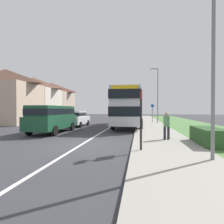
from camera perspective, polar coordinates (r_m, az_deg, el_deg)
name	(u,v)px	position (r m, az deg, el deg)	size (l,w,h in m)	color
ground_plane	(82,144)	(9.56, -9.52, -10.09)	(120.00, 120.00, 0.00)	#38383D
lane_marking_centre	(108,128)	(17.27, -1.18, -5.19)	(0.14, 60.00, 0.01)	silver
pavement_near_side	(155,131)	(15.08, 13.48, -5.87)	(3.20, 68.00, 0.12)	#9E998E
grass_verge_seaward	(212,132)	(16.02, 29.07, -5.62)	(6.00, 68.00, 0.08)	#517F42
roadside_hedge	(209,137)	(10.10, 28.28, -7.00)	(1.10, 2.57, 0.90)	#2D5128
double_decker_bus	(129,106)	(19.04, 5.32, 1.81)	(2.80, 10.98, 3.70)	#BCBCC1
parked_van_dark_green	(53,117)	(14.66, -18.27, -1.42)	(2.11, 5.16, 2.08)	#19472D
parked_car_white	(76,118)	(19.57, -11.29, -1.86)	(1.95, 4.32, 1.64)	silver
pedestrian_at_stop	(167,124)	(10.56, 16.92, -3.74)	(0.34, 0.34, 1.67)	#23232D
bus_stop_sign	(141,116)	(7.56, 9.18, -1.21)	(0.09, 0.52, 2.60)	black
cycle_route_sign	(152,112)	(24.81, 12.68, -0.09)	(0.44, 0.08, 2.52)	slate
street_lamp_near	(210,39)	(7.26, 28.66, 19.58)	(1.14, 0.20, 7.21)	slate
street_lamp_mid	(157,92)	(23.56, 14.05, 6.25)	(1.14, 0.20, 7.02)	slate
house_terrace_far_side	(33,99)	(30.79, -23.75, 3.73)	(7.21, 17.43, 6.83)	#C1A88E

